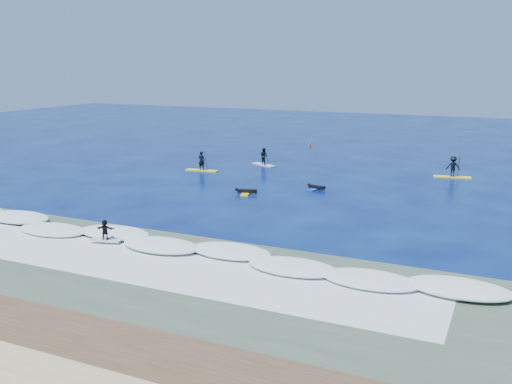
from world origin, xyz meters
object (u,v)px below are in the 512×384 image
at_px(sup_paddler_left, 202,164).
at_px(marker_buoy, 310,145).
at_px(sup_paddler_center, 264,158).
at_px(prone_paddler_near, 246,192).
at_px(wave_surfer, 105,231).
at_px(prone_paddler_far, 316,188).
at_px(sup_paddler_right, 453,168).

distance_m(sup_paddler_left, marker_buoy, 20.00).
height_order(sup_paddler_center, marker_buoy, sup_paddler_center).
distance_m(prone_paddler_near, wave_surfer, 15.18).
distance_m(sup_paddler_left, prone_paddler_near, 10.71).
bearing_deg(prone_paddler_far, sup_paddler_left, 88.23).
bearing_deg(wave_surfer, prone_paddler_far, 56.64).
bearing_deg(sup_paddler_left, prone_paddler_near, -46.66).
relative_size(sup_paddler_left, prone_paddler_near, 1.40).
relative_size(prone_paddler_far, wave_surfer, 1.16).
relative_size(sup_paddler_left, prone_paddler_far, 1.53).
bearing_deg(sup_paddler_right, sup_paddler_center, 173.46).
height_order(prone_paddler_far, marker_buoy, marker_buoy).
bearing_deg(prone_paddler_near, sup_paddler_right, -63.77).
bearing_deg(wave_surfer, sup_paddler_left, 91.39).
xyz_separation_m(sup_paddler_right, prone_paddler_far, (-9.78, -9.82, -0.75)).
height_order(sup_paddler_right, prone_paddler_far, sup_paddler_right).
relative_size(sup_paddler_center, prone_paddler_near, 1.27).
bearing_deg(prone_paddler_far, sup_paddler_right, -32.84).
height_order(sup_paddler_left, wave_surfer, sup_paddler_left).
relative_size(sup_paddler_right, wave_surfer, 1.83).
distance_m(prone_paddler_near, prone_paddler_far, 6.00).
distance_m(sup_paddler_center, marker_buoy, 14.14).
bearing_deg(sup_paddler_left, sup_paddler_center, 46.07).
xyz_separation_m(sup_paddler_left, marker_buoy, (4.25, 19.54, -0.43)).
height_order(sup_paddler_center, prone_paddler_near, sup_paddler_center).
bearing_deg(prone_paddler_far, prone_paddler_near, 141.91).
distance_m(sup_paddler_left, prone_paddler_far, 13.10).
relative_size(sup_paddler_center, sup_paddler_right, 0.88).
relative_size(sup_paddler_center, marker_buoy, 4.71).
xyz_separation_m(sup_paddler_right, prone_paddler_near, (-14.38, -13.67, -0.74)).
xyz_separation_m(prone_paddler_near, prone_paddler_far, (4.61, 3.85, -0.01)).
bearing_deg(prone_paddler_far, sup_paddler_center, 56.94).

